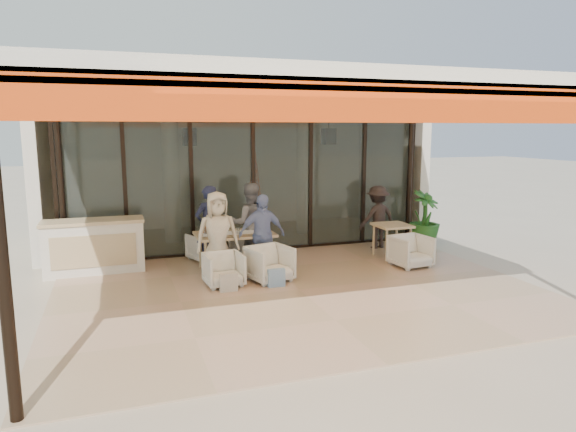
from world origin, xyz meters
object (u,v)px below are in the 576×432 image
dining_table (234,236)px  potted_palm (425,218)px  chair_near_right (270,262)px  side_chair (411,250)px  diner_cream (218,236)px  diner_periwinkle (262,235)px  diner_navy (209,226)px  side_table (392,229)px  chair_far_right (244,242)px  chair_far_left (205,245)px  diner_grey (250,223)px  standing_woman (377,217)px  chair_near_left (224,268)px  host_counter (94,246)px

dining_table → potted_palm: potted_palm is taller
chair_near_right → side_chair: bearing=-14.9°
dining_table → diner_cream: bearing=-132.1°
potted_palm → dining_table: bearing=-172.1°
dining_table → diner_periwinkle: (0.43, -0.46, 0.08)m
dining_table → diner_navy: bearing=132.8°
diner_cream → side_table: bearing=5.3°
chair_far_right → side_table: side_table is taller
chair_far_left → diner_grey: 1.10m
standing_woman → diner_periwinkle: bearing=12.8°
diner_navy → standing_woman: size_ratio=1.12×
chair_far_right → potted_palm: (4.29, -0.29, 0.33)m
diner_navy → potted_palm: 5.14m
potted_palm → side_table: bearing=-148.4°
diner_navy → side_table: 3.84m
chair_far_left → chair_near_left: bearing=68.6°
chair_far_right → potted_palm: bearing=-167.6°
diner_cream → side_table: size_ratio=2.17×
side_table → diner_grey: bearing=168.3°
chair_far_left → diner_periwinkle: 1.69m
diner_periwinkle → side_chair: diner_periwinkle is taller
host_counter → potted_palm: size_ratio=1.41×
chair_near_left → standing_woman: 4.32m
chair_near_left → standing_woman: (3.94, 1.72, 0.40)m
chair_far_right → chair_far_left: bearing=16.2°
chair_far_left → diner_periwinkle: (0.84, -1.40, 0.45)m
host_counter → diner_navy: 2.19m
chair_near_right → diner_navy: diner_navy is taller
chair_far_right → diner_navy: (-0.84, -0.50, 0.49)m
diner_grey → dining_table: bearing=53.2°
diner_navy → diner_periwinkle: diner_navy is taller
chair_near_left → chair_near_right: (0.84, 0.00, 0.03)m
diner_navy → diner_cream: (0.00, -0.90, -0.01)m
chair_far_right → diner_periwinkle: bearing=106.2°
chair_near_right → side_table: (2.95, 0.79, 0.28)m
chair_far_left → standing_woman: 3.97m
chair_near_right → potted_palm: potted_palm is taller
side_table → side_chair: side_table is taller
chair_far_right → diner_cream: bearing=75.3°
chair_far_left → side_table: (3.79, -1.11, 0.32)m
standing_woman → diner_navy: bearing=-4.0°
diner_navy → potted_palm: bearing=160.4°
chair_near_left → diner_navy: size_ratio=0.40×
diner_cream → diner_periwinkle: diner_cream is taller
chair_near_left → diner_cream: 0.69m
chair_far_left → dining_table: bearing=92.2°
diner_periwinkle → side_table: (2.95, 0.29, -0.13)m
chair_near_left → diner_periwinkle: diner_periwinkle is taller
side_chair → standing_woman: bearing=77.7°
chair_near_left → diner_navy: 1.48m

